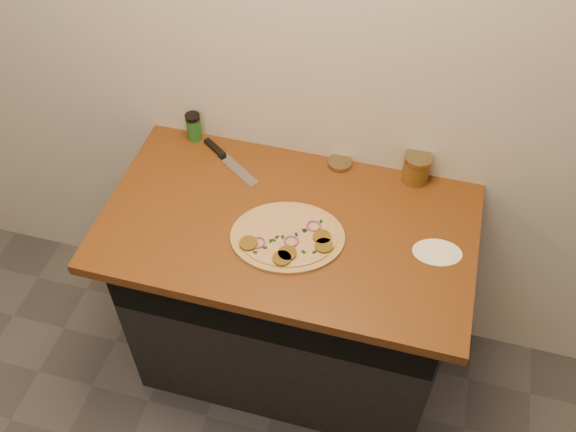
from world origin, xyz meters
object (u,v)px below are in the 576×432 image
(spice_shaker, at_px, (194,127))
(chefs_knife, at_px, (226,158))
(salsa_jar, at_px, (416,168))
(pizza, at_px, (288,237))

(spice_shaker, bearing_deg, chefs_knife, -28.23)
(chefs_knife, height_order, spice_shaker, spice_shaker)
(spice_shaker, bearing_deg, salsa_jar, 0.00)
(chefs_knife, bearing_deg, pizza, -43.81)
(pizza, height_order, chefs_knife, pizza)
(chefs_knife, xyz_separation_m, salsa_jar, (0.65, 0.08, 0.05))
(salsa_jar, distance_m, spice_shaker, 0.80)
(chefs_knife, distance_m, salsa_jar, 0.66)
(chefs_knife, bearing_deg, salsa_jar, 6.65)
(chefs_knife, distance_m, spice_shaker, 0.17)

